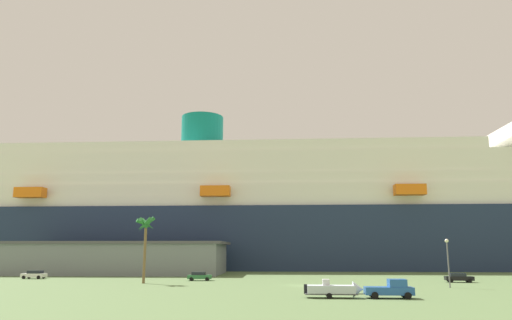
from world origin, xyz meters
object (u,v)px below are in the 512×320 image
Objects in this scene: street_lamp at (448,255)px; palm_tree at (146,229)px; small_boat_on_trailer at (337,290)px; cruise_ship at (315,218)px; parked_car_green_wagon at (199,276)px; parked_car_black_coupe at (459,277)px; pickup_truck at (391,289)px; parked_car_white_van at (34,274)px.

palm_tree is at bearing 174.10° from street_lamp.
street_lamp is (18.17, 16.95, 3.83)m from small_boat_on_trailer.
cruise_ship reaches higher than parked_car_green_wagon.
palm_tree is 1.56× the size of street_lamp.
palm_tree reaches higher than street_lamp.
parked_car_black_coupe is (23.48, 29.37, -0.13)m from small_boat_on_trailer.
street_lamp is 14.08m from parked_car_black_coupe.
pickup_truck is 0.72× the size of small_boat_on_trailer.
small_boat_on_trailer is at bearing -136.98° from street_lamp.
cruise_ship is 80.30m from parked_car_white_van.
pickup_truck reaches higher than parked_car_green_wagon.
palm_tree is at bearing 149.46° from pickup_truck.
parked_car_green_wagon is (-23.56, -57.12, -14.43)m from cruise_ship.
parked_car_black_coupe is at bearing 7.70° from palm_tree.
parked_car_black_coupe and parked_car_green_wagon have the same top height.
small_boat_on_trailer is 1.70× the size of parked_car_white_van.
small_boat_on_trailer is (-0.66, -87.16, -14.30)m from cruise_ship.
pickup_truck is 0.50× the size of palm_tree.
parked_car_green_wagon is at bearing 134.27° from pickup_truck.
street_lamp reaches higher than parked_car_green_wagon.
cruise_ship is 72.62m from palm_tree.
pickup_truck reaches higher than small_boat_on_trailer.
palm_tree is 49.48m from street_lamp.
small_boat_on_trailer is at bearing -128.64° from parked_car_black_coupe.
parked_car_black_coupe is at bearing 59.57° from pickup_truck.
parked_car_green_wagon is at bearing 162.32° from street_lamp.
cruise_ship reaches higher than parked_car_black_coupe.
small_boat_on_trailer is 37.77m from parked_car_green_wagon.
cruise_ship is 55.82× the size of parked_car_black_coupe.
parked_car_black_coupe is (54.35, 7.35, -8.30)m from palm_tree.
parked_car_black_coupe is (22.82, -57.79, -14.43)m from cruise_ship.
street_lamp is (49.03, -5.07, -4.35)m from palm_tree.
parked_car_white_van is at bearing 177.54° from parked_car_black_coupe.
parked_car_white_van is 0.96× the size of parked_car_black_coupe.
small_boat_on_trailer is 1.73× the size of parked_car_green_wagon.
parked_car_white_van is (-25.80, 10.80, -8.30)m from palm_tree.
small_boat_on_trailer is at bearing -30.08° from parked_car_white_van.
cruise_ship is at bearing 43.47° from parked_car_white_van.
street_lamp is 1.60× the size of parked_car_green_wagon.
parked_car_green_wagon is (7.97, 8.02, -8.31)m from palm_tree.
parked_car_white_van is at bearing 168.03° from street_lamp.
street_lamp is at bearing -113.17° from parked_car_black_coupe.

